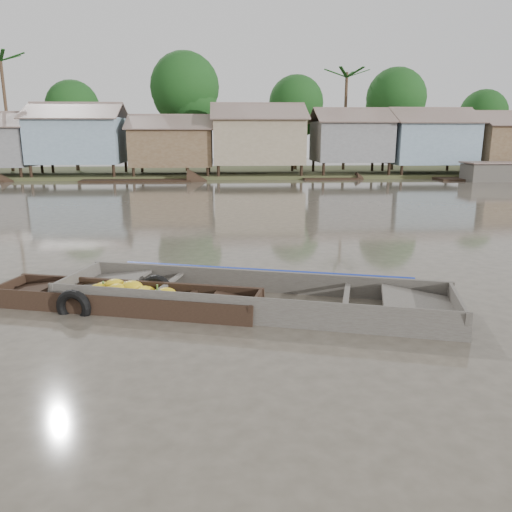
{
  "coord_description": "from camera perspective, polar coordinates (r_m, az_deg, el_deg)",
  "views": [
    {
      "loc": [
        -0.23,
        -8.4,
        3.16
      ],
      "look_at": [
        0.43,
        1.21,
        0.8
      ],
      "focal_mm": 35.0,
      "sensor_mm": 36.0,
      "label": 1
    }
  ],
  "objects": [
    {
      "name": "ground",
      "position": [
        8.98,
        -2.21,
        -6.85
      ],
      "size": [
        120.0,
        120.0,
        0.0
      ],
      "primitive_type": "plane",
      "color": "#494238",
      "rests_on": "ground"
    },
    {
      "name": "riverbank",
      "position": [
        40.4,
        0.72,
        13.66
      ],
      "size": [
        120.0,
        12.47,
        10.22
      ],
      "color": "#384723",
      "rests_on": "ground"
    },
    {
      "name": "banana_boat",
      "position": [
        9.76,
        -14.88,
        -4.81
      ],
      "size": [
        5.24,
        2.53,
        0.71
      ],
      "rotation": [
        0.0,
        0.0,
        -0.27
      ],
      "color": "black",
      "rests_on": "ground"
    },
    {
      "name": "viewer_boat",
      "position": [
        9.46,
        -0.24,
        -5.38
      ],
      "size": [
        7.65,
        3.91,
        0.6
      ],
      "rotation": [
        0.0,
        0.0,
        -0.28
      ],
      "color": "#423C38",
      "rests_on": "ground"
    },
    {
      "name": "distant_boats",
      "position": [
        35.98,
        18.56,
        8.36
      ],
      "size": [
        46.23,
        15.27,
        1.38
      ],
      "color": "black",
      "rests_on": "ground"
    }
  ]
}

